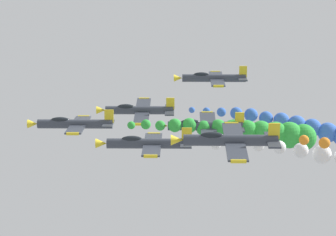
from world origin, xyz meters
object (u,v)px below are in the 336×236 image
object	(u,v)px
airplane_left_outer	(204,126)
airplane_trailing	(213,78)
airplane_left_inner	(147,143)
airplane_right_outer	(229,140)
airplane_lead	(74,124)
airplane_right_inner	(138,110)

from	to	relation	value
airplane_left_outer	airplane_trailing	bearing A→B (deg)	-6.36
airplane_trailing	airplane_left_inner	bearing A→B (deg)	161.94
airplane_right_outer	airplane_trailing	size ratio (longest dim) A/B	1.00
airplane_lead	airplane_right_outer	world-z (taller)	airplane_right_outer
airplane_left_inner	airplane_right_outer	distance (m)	11.62
airplane_left_inner	airplane_trailing	xyz separation A→B (m)	(25.16, -8.20, 3.16)
airplane_right_inner	airplane_right_outer	bearing A→B (deg)	-158.27
airplane_left_inner	airplane_left_outer	bearing A→B (deg)	-35.13
airplane_lead	airplane_left_inner	bearing A→B (deg)	-133.28
airplane_right_outer	airplane_trailing	xyz separation A→B (m)	(33.06, -0.02, 0.78)
airplane_lead	airplane_left_inner	xyz separation A→B (m)	(-8.67, -9.21, -0.16)
airplane_lead	airplane_left_outer	xyz separation A→B (m)	(0.45, -15.62, -0.29)
airplane_left_inner	airplane_right_inner	distance (m)	17.76
airplane_right_outer	airplane_right_inner	bearing A→B (deg)	21.73
airplane_left_outer	airplane_right_outer	xyz separation A→B (m)	(-17.01, -1.77, 2.51)
airplane_left_inner	airplane_left_outer	xyz separation A→B (m)	(9.12, -6.41, -0.13)
airplane_left_outer	airplane_right_outer	world-z (taller)	airplane_right_outer
airplane_trailing	airplane_right_inner	bearing A→B (deg)	126.40
airplane_left_outer	airplane_lead	bearing A→B (deg)	91.63
airplane_left_inner	airplane_right_outer	size ratio (longest dim) A/B	1.00
airplane_right_inner	airplane_left_outer	world-z (taller)	airplane_right_inner
airplane_left_inner	airplane_trailing	distance (m)	26.65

